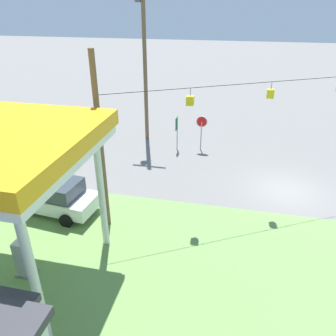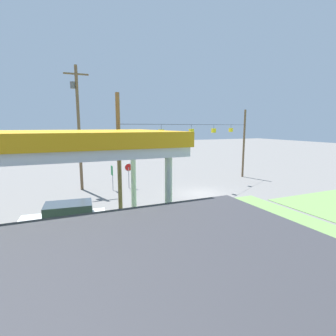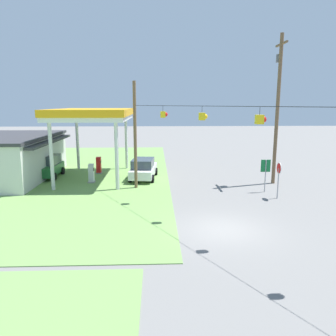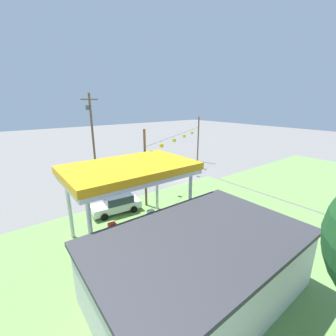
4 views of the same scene
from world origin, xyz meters
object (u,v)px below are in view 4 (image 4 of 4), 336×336
(car_at_pumps_front, at_px, (117,204))
(car_at_pumps_rear, at_px, (158,250))
(fuel_pump_near, at_px, (151,219))
(utility_pole_main, at_px, (92,134))
(stop_sign_roadside, at_px, (128,164))
(gas_station_store, at_px, (199,265))
(route_sign, at_px, (119,168))
(fuel_pump_far, at_px, (113,232))
(gas_station_canopy, at_px, (130,171))

(car_at_pumps_front, relative_size, car_at_pumps_rear, 1.21)
(fuel_pump_near, distance_m, car_at_pumps_front, 4.38)
(car_at_pumps_rear, xyz_separation_m, utility_pole_main, (-2.86, -19.07, 5.46))
(fuel_pump_near, height_order, car_at_pumps_front, car_at_pumps_front)
(car_at_pumps_rear, bearing_deg, stop_sign_roadside, 68.18)
(gas_station_store, distance_m, route_sign, 21.54)
(fuel_pump_near, xyz_separation_m, car_at_pumps_front, (1.21, -4.21, 0.18))
(car_at_pumps_rear, bearing_deg, utility_pole_main, 81.80)
(car_at_pumps_front, height_order, route_sign, route_sign)
(gas_station_store, bearing_deg, car_at_pumps_front, -93.09)
(stop_sign_roadside, bearing_deg, car_at_pumps_front, -123.83)
(fuel_pump_far, distance_m, car_at_pumps_rear, 4.45)
(route_sign, bearing_deg, fuel_pump_near, 75.72)
(car_at_pumps_front, bearing_deg, stop_sign_roadside, -118.10)
(gas_station_canopy, xyz_separation_m, car_at_pumps_front, (-0.57, -4.21, -4.51))
(stop_sign_roadside, relative_size, route_sign, 1.04)
(fuel_pump_near, relative_size, utility_pole_main, 0.13)
(car_at_pumps_rear, relative_size, route_sign, 1.68)
(car_at_pumps_front, bearing_deg, utility_pole_main, -94.39)
(car_at_pumps_front, relative_size, route_sign, 2.03)
(car_at_pumps_front, height_order, stop_sign_roadside, stop_sign_roadside)
(fuel_pump_near, height_order, car_at_pumps_rear, car_at_pumps_rear)
(gas_station_store, xyz_separation_m, fuel_pump_far, (1.72, -7.64, -1.14))
(gas_station_canopy, xyz_separation_m, stop_sign_roadside, (-6.86, -13.59, -3.61))
(gas_station_store, relative_size, car_at_pumps_front, 2.40)
(gas_station_canopy, xyz_separation_m, route_sign, (-5.16, -13.26, -3.71))
(utility_pole_main, bearing_deg, gas_station_store, 83.56)
(fuel_pump_near, relative_size, fuel_pump_far, 1.00)
(gas_station_store, distance_m, stop_sign_roadside, 22.33)
(fuel_pump_near, height_order, stop_sign_roadside, stop_sign_roadside)
(gas_station_canopy, distance_m, car_at_pumps_front, 6.20)
(car_at_pumps_front, xyz_separation_m, route_sign, (-4.59, -9.05, 0.79))
(fuel_pump_near, bearing_deg, car_at_pumps_rear, 62.73)
(stop_sign_roadside, bearing_deg, utility_pole_main, 163.98)
(gas_station_store, xyz_separation_m, car_at_pumps_rear, (0.33, -3.42, -0.89))
(gas_station_canopy, relative_size, car_at_pumps_front, 1.99)
(fuel_pump_far, bearing_deg, gas_station_store, 102.69)
(gas_station_canopy, bearing_deg, fuel_pump_far, -0.05)
(car_at_pumps_front, height_order, utility_pole_main, utility_pole_main)
(stop_sign_roadside, distance_m, route_sign, 1.74)
(car_at_pumps_front, xyz_separation_m, car_at_pumps_rear, (0.96, 8.43, 0.07))
(car_at_pumps_front, height_order, car_at_pumps_rear, car_at_pumps_rear)
(fuel_pump_near, bearing_deg, car_at_pumps_front, -73.94)
(gas_station_canopy, distance_m, utility_pole_main, 15.09)
(car_at_pumps_front, distance_m, car_at_pumps_rear, 8.48)
(gas_station_store, relative_size, fuel_pump_far, 7.53)
(gas_station_store, height_order, fuel_pump_near, gas_station_store)
(car_at_pumps_front, xyz_separation_m, stop_sign_roadside, (-6.29, -9.38, 0.90))
(gas_station_store, distance_m, car_at_pumps_rear, 3.55)
(utility_pole_main, bearing_deg, fuel_pump_far, 74.00)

